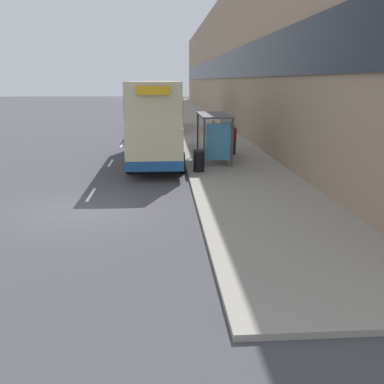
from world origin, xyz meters
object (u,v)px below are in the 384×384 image
(bus_shelter, at_px, (218,129))
(double_decker_bus_ahead, at_px, (160,105))
(pedestrian_1, at_px, (213,134))
(double_decker_bus_near, at_px, (156,119))
(litter_bin, at_px, (199,160))
(pedestrian_at_shelter, at_px, (233,139))
(car_0, at_px, (162,100))

(bus_shelter, xyz_separation_m, double_decker_bus_ahead, (-3.11, 15.98, 0.41))
(pedestrian_1, bearing_deg, bus_shelter, -93.64)
(bus_shelter, bearing_deg, double_decker_bus_near, 159.50)
(pedestrian_1, bearing_deg, litter_bin, -102.21)
(pedestrian_at_shelter, bearing_deg, double_decker_bus_near, -169.88)
(double_decker_bus_ahead, bearing_deg, pedestrian_at_shelter, -72.83)
(double_decker_bus_ahead, height_order, litter_bin, double_decker_bus_ahead)
(bus_shelter, bearing_deg, double_decker_bus_ahead, 101.03)
(double_decker_bus_ahead, distance_m, pedestrian_at_shelter, 14.65)
(double_decker_bus_ahead, relative_size, pedestrian_at_shelter, 5.71)
(double_decker_bus_ahead, xyz_separation_m, litter_bin, (1.89, -18.63, -1.61))
(double_decker_bus_near, height_order, litter_bin, double_decker_bus_near)
(bus_shelter, relative_size, pedestrian_at_shelter, 2.38)
(pedestrian_at_shelter, bearing_deg, litter_bin, -117.31)
(double_decker_bus_ahead, height_order, pedestrian_at_shelter, double_decker_bus_ahead)
(pedestrian_1, height_order, litter_bin, pedestrian_1)
(bus_shelter, distance_m, double_decker_bus_ahead, 16.29)
(pedestrian_at_shelter, distance_m, litter_bin, 5.28)
(double_decker_bus_ahead, xyz_separation_m, pedestrian_at_shelter, (4.31, -13.95, -1.24))
(bus_shelter, height_order, pedestrian_1, bus_shelter)
(double_decker_bus_near, xyz_separation_m, car_0, (0.35, 56.87, -1.42))
(bus_shelter, xyz_separation_m, car_0, (-2.95, 58.10, -1.01))
(pedestrian_at_shelter, bearing_deg, pedestrian_1, 112.61)
(litter_bin, bearing_deg, pedestrian_at_shelter, 62.69)
(double_decker_bus_near, bearing_deg, car_0, 89.65)
(pedestrian_1, xyz_separation_m, litter_bin, (-1.49, -6.90, -0.40))
(car_0, bearing_deg, double_decker_bus_ahead, -90.23)
(pedestrian_1, distance_m, litter_bin, 7.07)
(double_decker_bus_near, xyz_separation_m, litter_bin, (2.07, -3.88, -1.62))
(double_decker_bus_near, bearing_deg, litter_bin, -61.86)
(pedestrian_at_shelter, bearing_deg, car_0, 94.23)
(pedestrian_1, bearing_deg, double_decker_bus_near, -139.74)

